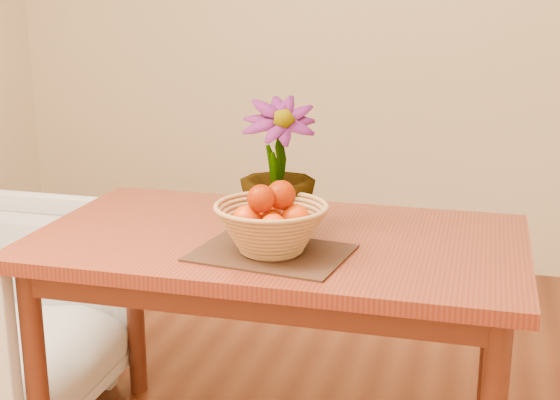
# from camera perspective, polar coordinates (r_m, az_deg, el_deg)

# --- Properties ---
(wall_back) EXTENTS (4.00, 0.02, 2.70)m
(wall_back) POSITION_cam_1_polar(r_m,az_deg,el_deg) (4.05, 7.24, 13.89)
(wall_back) COLOR beige
(wall_back) RESTS_ON floor
(table) EXTENTS (1.40, 0.80, 0.75)m
(table) POSITION_cam_1_polar(r_m,az_deg,el_deg) (2.27, -0.15, -4.71)
(table) COLOR maroon
(table) RESTS_ON floor
(placemat) EXTENTS (0.44, 0.35, 0.01)m
(placemat) POSITION_cam_1_polar(r_m,az_deg,el_deg) (2.09, -0.64, -3.89)
(placemat) COLOR #3A2115
(placemat) RESTS_ON table
(wicker_basket) EXTENTS (0.31, 0.31, 0.12)m
(wicker_basket) POSITION_cam_1_polar(r_m,az_deg,el_deg) (2.07, -0.64, -2.20)
(wicker_basket) COLOR #B27D4A
(wicker_basket) RESTS_ON placemat
(orange_pile) EXTENTS (0.20, 0.19, 0.14)m
(orange_pile) POSITION_cam_1_polar(r_m,az_deg,el_deg) (2.05, -0.62, -0.65)
(orange_pile) COLOR red
(orange_pile) RESTS_ON wicker_basket
(potted_plant) EXTENTS (0.28, 0.28, 0.39)m
(potted_plant) POSITION_cam_1_polar(r_m,az_deg,el_deg) (2.23, -0.17, 2.47)
(potted_plant) COLOR #154413
(potted_plant) RESTS_ON table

